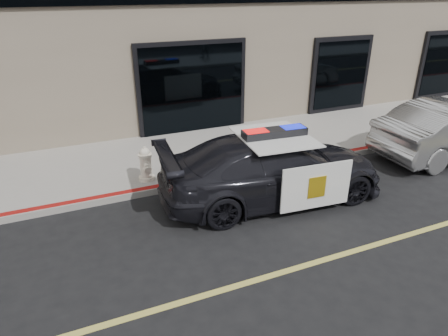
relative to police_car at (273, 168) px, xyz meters
name	(u,v)px	position (x,y,z in m)	size (l,w,h in m)	color
ground	(371,246)	(0.78, -2.34, -0.73)	(120.00, 120.00, 0.00)	black
sidewalk_n	(246,145)	(0.78, 2.91, -0.65)	(60.00, 3.50, 0.15)	gray
police_car	(273,168)	(0.00, 0.00, 0.00)	(2.80, 5.27, 1.62)	black
fire_hydrant	(146,165)	(-2.42, 1.66, -0.19)	(0.37, 0.52, 0.83)	white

